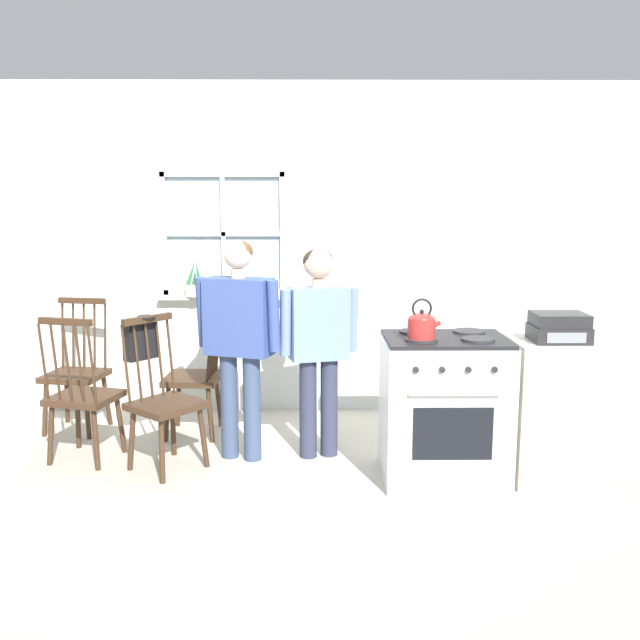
% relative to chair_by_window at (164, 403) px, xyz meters
% --- Properties ---
extents(ground_plane, '(16.00, 16.00, 0.00)m').
position_rel_chair_by_window_xyz_m(ground_plane, '(0.70, -0.06, -0.45)').
color(ground_plane, '#B2AD9E').
extents(wall_back, '(6.40, 0.16, 2.70)m').
position_rel_chair_by_window_xyz_m(wall_back, '(0.72, 1.34, 0.90)').
color(wall_back, silver).
rests_on(wall_back, ground_plane).
extents(chair_by_window, '(0.58, 0.58, 1.02)m').
position_rel_chair_by_window_xyz_m(chair_by_window, '(0.00, 0.00, 0.00)').
color(chair_by_window, '#3D2819').
rests_on(chair_by_window, ground_plane).
extents(chair_near_wall, '(0.51, 0.50, 1.02)m').
position_rel_chair_by_window_xyz_m(chair_near_wall, '(-0.58, 0.15, 0.00)').
color(chair_near_wall, '#3D2819').
rests_on(chair_near_wall, ground_plane).
extents(chair_center_cluster, '(0.43, 0.44, 1.02)m').
position_rel_chair_by_window_xyz_m(chair_center_cluster, '(0.10, 0.69, 0.00)').
color(chair_center_cluster, '#3D2819').
rests_on(chair_center_cluster, ground_plane).
extents(chair_near_stove, '(0.48, 0.47, 1.02)m').
position_rel_chair_by_window_xyz_m(chair_near_stove, '(-0.84, 0.80, 0.00)').
color(chair_near_stove, '#3D2819').
rests_on(chair_near_stove, ground_plane).
extents(person_elderly_left, '(0.60, 0.34, 1.51)m').
position_rel_chair_by_window_xyz_m(person_elderly_left, '(0.49, 0.17, 0.46)').
color(person_elderly_left, '#384766').
rests_on(person_elderly_left, ground_plane).
extents(person_teen_center, '(0.55, 0.30, 1.45)m').
position_rel_chair_by_window_xyz_m(person_teen_center, '(1.02, 0.21, 0.43)').
color(person_teen_center, '#2D3347').
rests_on(person_teen_center, ground_plane).
extents(stove, '(0.77, 0.68, 1.08)m').
position_rel_chair_by_window_xyz_m(stove, '(1.82, -0.16, 0.03)').
color(stove, silver).
rests_on(stove, ground_plane).
extents(kettle, '(0.21, 0.17, 0.25)m').
position_rel_chair_by_window_xyz_m(kettle, '(1.65, -0.29, 0.58)').
color(kettle, red).
rests_on(kettle, stove).
extents(potted_plant, '(0.17, 0.17, 0.30)m').
position_rel_chair_by_window_xyz_m(potted_plant, '(0.02, 1.25, 0.62)').
color(potted_plant, beige).
rests_on(potted_plant, wall_back).
extents(handbag, '(0.25, 0.25, 0.31)m').
position_rel_chair_by_window_xyz_m(handbag, '(-0.18, 0.15, 0.40)').
color(handbag, black).
rests_on(handbag, chair_by_window).
extents(side_counter, '(0.55, 0.50, 0.90)m').
position_rel_chair_by_window_xyz_m(side_counter, '(2.52, -0.18, 0.00)').
color(side_counter, beige).
rests_on(side_counter, ground_plane).
extents(stereo, '(0.34, 0.29, 0.18)m').
position_rel_chair_by_window_xyz_m(stereo, '(2.52, -0.20, 0.54)').
color(stereo, '#232326').
rests_on(stereo, side_counter).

